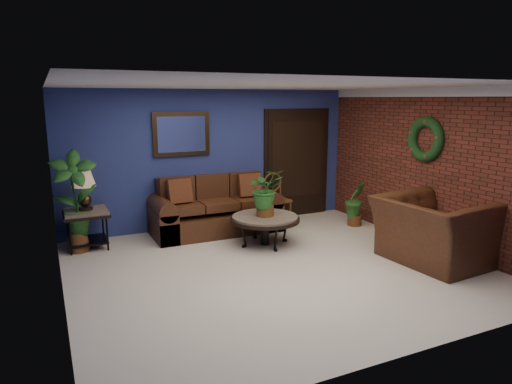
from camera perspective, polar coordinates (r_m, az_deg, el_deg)
name	(u,v)px	position (r m, az deg, el deg)	size (l,w,h in m)	color
floor	(276,268)	(6.51, 2.48, -9.43)	(5.50, 5.50, 0.00)	beige
wall_back	(213,159)	(8.44, -5.34, 4.17)	(5.50, 0.04, 2.50)	navy
wall_left	(55,199)	(5.48, -23.80, -0.80)	(0.04, 5.00, 2.50)	navy
wall_right_brick	(428,167)	(7.82, 20.76, 2.88)	(0.04, 5.00, 2.50)	maroon
ceiling	(277,85)	(6.07, 2.69, 13.16)	(5.50, 5.00, 0.02)	white
crown_molding	(433,92)	(7.72, 21.23, 11.55)	(0.03, 5.00, 0.14)	white
wall_mirror	(181,134)	(8.17, -9.30, 7.15)	(1.02, 0.06, 0.77)	#3E2B15
closet_door	(297,164)	(9.17, 5.10, 3.51)	(1.44, 0.06, 2.18)	black
wreath	(425,139)	(7.76, 20.42, 6.20)	(0.72, 0.72, 0.16)	black
sofa	(214,213)	(8.17, -5.22, -2.64)	(2.23, 0.96, 1.00)	#492315
coffee_table	(265,219)	(7.37, 1.14, -3.43)	(1.12, 1.12, 0.48)	#554E4A
end_table	(86,219)	(7.67, -20.44, -3.16)	(0.68, 0.68, 0.62)	#554E4A
table_lamp	(84,185)	(7.56, -20.73, 0.79)	(0.37, 0.37, 0.61)	#3E2B15
side_chair	(276,195)	(8.65, 2.48, -0.35)	(0.44, 0.44, 0.96)	brown
armchair	(433,231)	(7.04, 21.27, -4.55)	(1.45, 1.27, 0.94)	#492315
coffee_plant	(265,190)	(7.26, 1.15, 0.22)	(0.61, 0.54, 0.76)	brown
floor_plant	(355,202)	(8.67, 12.30, -1.27)	(0.41, 0.34, 0.85)	brown
tall_plant	(75,197)	(7.48, -21.72, -0.59)	(0.75, 0.56, 1.58)	brown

